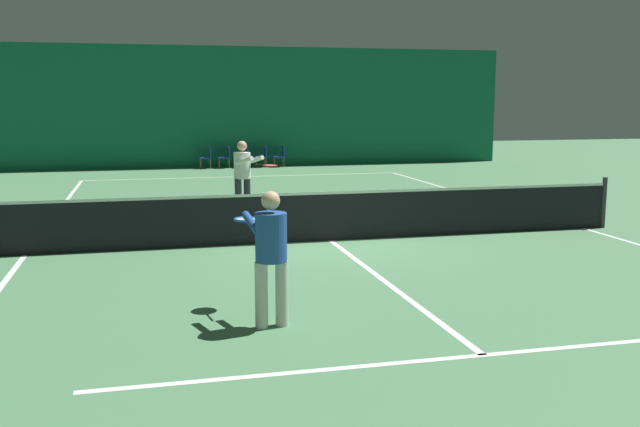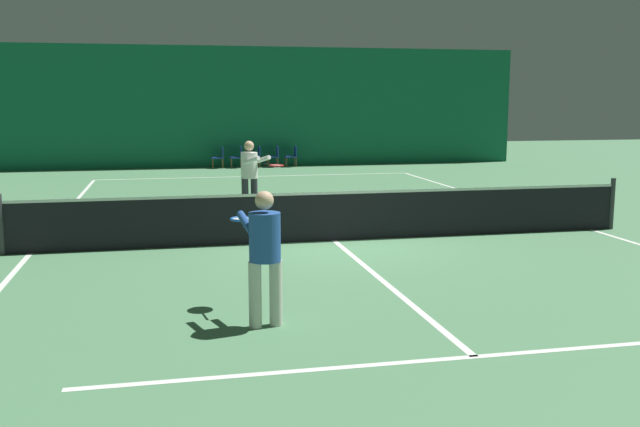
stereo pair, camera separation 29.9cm
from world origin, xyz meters
TOP-DOWN VIEW (x-y plane):
  - ground_plane at (0.00, 0.00)m, footprint 60.00×60.00m
  - backdrop_curtain at (0.00, 15.78)m, footprint 23.00×0.12m
  - court_line_baseline_far at (0.00, 11.90)m, footprint 11.00×0.10m
  - court_line_service_far at (0.00, 6.40)m, footprint 8.25×0.10m
  - court_line_service_near at (0.00, -6.40)m, footprint 8.25×0.10m
  - court_line_sideline_left at (-5.50, 0.00)m, footprint 0.10×23.80m
  - court_line_sideline_right at (5.50, 0.00)m, footprint 0.10×23.80m
  - court_line_centre at (0.00, 0.00)m, footprint 0.10×12.80m
  - tennis_net at (0.00, 0.00)m, footprint 12.00×0.10m
  - player_near at (-2.01, -4.87)m, footprint 0.56×1.37m
  - player_far at (-1.17, 3.61)m, footprint 1.01×1.37m
  - courtside_chair_0 at (-1.04, 15.23)m, footprint 0.44×0.44m
  - courtside_chair_1 at (-0.31, 15.23)m, footprint 0.44×0.44m
  - courtside_chair_2 at (0.42, 15.23)m, footprint 0.44×0.44m
  - courtside_chair_3 at (1.15, 15.23)m, footprint 0.44×0.44m
  - courtside_chair_4 at (1.88, 15.23)m, footprint 0.44×0.44m

SIDE VIEW (x-z plane):
  - ground_plane at x=0.00m, z-range 0.00..0.00m
  - court_line_baseline_far at x=0.00m, z-range 0.00..0.00m
  - court_line_service_far at x=0.00m, z-range 0.00..0.00m
  - court_line_service_near at x=0.00m, z-range 0.00..0.00m
  - court_line_sideline_left at x=-5.50m, z-range 0.00..0.00m
  - court_line_sideline_right at x=5.50m, z-range 0.00..0.00m
  - court_line_centre at x=0.00m, z-range 0.00..0.00m
  - courtside_chair_0 at x=-1.04m, z-range 0.07..0.91m
  - courtside_chair_1 at x=-0.31m, z-range 0.07..0.91m
  - courtside_chair_2 at x=0.42m, z-range 0.07..0.91m
  - courtside_chair_3 at x=1.15m, z-range 0.07..0.91m
  - courtside_chair_4 at x=1.88m, z-range 0.07..0.91m
  - tennis_net at x=0.00m, z-range -0.02..1.05m
  - player_near at x=-2.01m, z-range 0.13..1.77m
  - player_far at x=-1.17m, z-range 0.14..1.87m
  - backdrop_curtain at x=0.00m, z-range 0.00..4.78m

